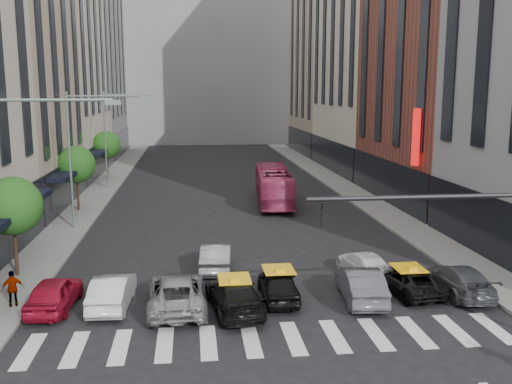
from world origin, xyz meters
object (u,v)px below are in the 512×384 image
object	(u,v)px
streetlamp_near	(8,178)
taxi_left	(234,295)
pedestrian_far	(13,289)
taxi_center	(278,285)
streetlamp_far	(115,127)
car_white_front	(112,291)
bus	(273,185)
car_red	(54,293)
streetlamp_mid	(84,142)

from	to	relation	value
streetlamp_near	taxi_left	xyz separation A→B (m)	(8.65, 0.44, -5.20)
taxi_left	pedestrian_far	bearing A→B (deg)	-14.51
taxi_center	taxi_left	bearing A→B (deg)	30.13
streetlamp_near	streetlamp_far	world-z (taller)	same
car_white_front	bus	distance (m)	24.14
car_red	streetlamp_mid	bearing A→B (deg)	-82.53
streetlamp_near	car_red	distance (m)	5.51
car_white_front	taxi_center	size ratio (longest dim) A/B	1.06
streetlamp_near	pedestrian_far	bearing A→B (deg)	111.79
streetlamp_mid	pedestrian_far	world-z (taller)	streetlamp_mid
streetlamp_near	pedestrian_far	xyz separation A→B (m)	(-0.68, 1.69, -4.97)
streetlamp_far	bus	world-z (taller)	streetlamp_far
car_white_front	pedestrian_far	xyz separation A→B (m)	(-4.14, 0.16, 0.22)
taxi_left	bus	distance (m)	23.52
taxi_left	taxi_center	distance (m)	2.34
taxi_left	taxi_center	size ratio (longest dim) A/B	1.20
streetlamp_mid	pedestrian_far	bearing A→B (deg)	-92.70
streetlamp_mid	car_white_front	size ratio (longest dim) A/B	2.10
streetlamp_far	taxi_center	bearing A→B (deg)	-70.63
pedestrian_far	car_white_front	bearing A→B (deg)	160.53
taxi_center	streetlamp_mid	bearing A→B (deg)	-52.02
streetlamp_near	taxi_left	distance (m)	10.10
taxi_center	bus	bearing A→B (deg)	-96.27
streetlamp_far	car_red	world-z (taller)	streetlamp_far
streetlamp_near	bus	size ratio (longest dim) A/B	0.83
streetlamp_far	taxi_left	world-z (taller)	streetlamp_far
streetlamp_mid	bus	distance (m)	16.14
streetlamp_mid	taxi_left	xyz separation A→B (m)	(8.65, -15.56, -5.20)
streetlamp_near	taxi_left	size ratio (longest dim) A/B	1.85
streetlamp_near	taxi_center	size ratio (longest dim) A/B	2.23
streetlamp_mid	streetlamp_far	size ratio (longest dim) A/B	1.00
taxi_center	bus	distance (m)	22.06
taxi_center	streetlamp_near	bearing A→B (deg)	9.73
streetlamp_mid	pedestrian_far	distance (m)	15.16
streetlamp_near	streetlamp_far	distance (m)	32.00
car_white_front	taxi_left	world-z (taller)	car_white_front
streetlamp_mid	taxi_left	distance (m)	18.55
car_red	taxi_center	bearing A→B (deg)	-176.48
streetlamp_near	car_white_front	bearing A→B (deg)	23.88
streetlamp_far	streetlamp_near	bearing A→B (deg)	-90.00
streetlamp_near	taxi_center	xyz separation A→B (m)	(10.70, 1.56, -5.22)
taxi_left	car_white_front	bearing A→B (deg)	-18.79
streetlamp_near	bus	bearing A→B (deg)	59.73
car_white_front	car_red	bearing A→B (deg)	2.92
streetlamp_near	car_red	world-z (taller)	streetlamp_near
bus	pedestrian_far	size ratio (longest dim) A/B	6.97
streetlamp_near	streetlamp_far	xyz separation A→B (m)	(0.00, 32.00, 0.00)
taxi_center	car_red	bearing A→B (deg)	1.65
taxi_left	bus	size ratio (longest dim) A/B	0.44
bus	pedestrian_far	xyz separation A→B (m)	(-14.33, -21.71, -0.59)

